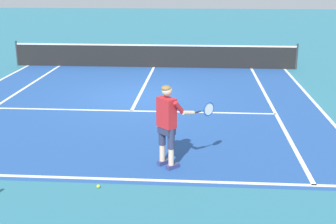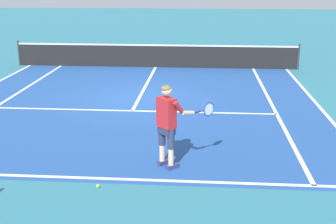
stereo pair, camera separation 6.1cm
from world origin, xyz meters
name	(u,v)px [view 1 (the left image)]	position (x,y,z in m)	size (l,w,h in m)	color
ground_plane	(138,98)	(0.00, 0.00, 0.00)	(80.00, 80.00, 0.00)	teal
court_inner_surface	(136,102)	(0.00, -0.51, 0.00)	(10.98, 11.27, 0.00)	#234C93
line_baseline	(97,178)	(0.00, -5.95, 0.00)	(10.98, 0.10, 0.01)	white
line_service	(131,111)	(0.00, -1.47, 0.00)	(8.23, 0.10, 0.01)	white
line_centre_service	(145,85)	(0.00, 1.73, 0.00)	(0.10, 6.40, 0.01)	white
line_singles_left	(7,99)	(-4.12, -0.51, 0.00)	(0.10, 10.87, 0.01)	white
line_singles_right	(271,104)	(4.12, -0.51, 0.00)	(0.10, 10.87, 0.01)	white
line_doubles_right	(317,105)	(5.49, -0.51, 0.00)	(0.10, 10.87, 0.01)	white
tennis_net	(154,56)	(0.00, 4.93, 0.50)	(11.96, 0.08, 1.07)	#333338
tennis_player	(168,121)	(1.33, -5.28, 0.99)	(1.16, 0.73, 1.71)	navy
tennis_ball_near_feet	(98,186)	(0.12, -6.33, 0.03)	(0.07, 0.07, 0.07)	#CCE02D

